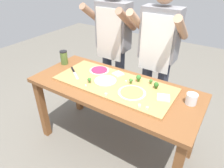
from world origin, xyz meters
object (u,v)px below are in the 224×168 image
(pizza_whole_white_garlic, at_px, (105,81))
(sauce_jar, at_px, (64,58))
(chefs_knife, at_px, (74,71))
(flour_cup, at_px, (191,99))
(cheese_crumble_b, at_px, (106,94))
(pizza_whole_beet_magenta, at_px, (99,70))
(cheese_crumble_d, at_px, (126,81))
(pizza_slice_far_left, at_px, (118,74))
(cheese_crumble_c, at_px, (86,85))
(pizza_slice_far_right, at_px, (163,98))
(broccoli_floret_back_left, at_px, (131,80))
(broccoli_floret_front_mid, at_px, (139,78))
(cook_left, at_px, (113,41))
(broccoli_floret_front_right, at_px, (156,85))
(prep_table, at_px, (114,96))
(cook_right, at_px, (158,50))
(pizza_whole_pesto_green, at_px, (132,93))
(cheese_crumble_a, at_px, (147,108))
(cheese_crumble_e, at_px, (139,106))
(broccoli_floret_back_mid, at_px, (89,80))
(broccoli_floret_center_right, at_px, (151,81))

(pizza_whole_white_garlic, bearing_deg, sauce_jar, 171.20)
(chefs_knife, bearing_deg, flour_cup, 6.24)
(cheese_crumble_b, xyz_separation_m, flour_cup, (0.65, 0.31, 0.01))
(pizza_whole_beet_magenta, height_order, cheese_crumble_d, pizza_whole_beet_magenta)
(pizza_slice_far_left, xyz_separation_m, cheese_crumble_c, (-0.13, -0.36, 0.00))
(pizza_slice_far_right, height_order, cheese_crumble_b, cheese_crumble_b)
(pizza_whole_beet_magenta, relative_size, broccoli_floret_back_left, 3.80)
(broccoli_floret_front_mid, distance_m, cook_left, 0.74)
(broccoli_floret_front_right, relative_size, sauce_jar, 0.41)
(prep_table, xyz_separation_m, pizza_whole_beet_magenta, (-0.28, 0.15, 0.14))
(cook_left, xyz_separation_m, cook_right, (0.58, 0.00, 0.00))
(pizza_whole_pesto_green, relative_size, pizza_whole_beet_magenta, 1.18)
(prep_table, height_order, sauce_jar, sauce_jar)
(pizza_slice_far_right, distance_m, sauce_jar, 1.24)
(broccoli_floret_back_left, height_order, cheese_crumble_a, broccoli_floret_back_left)
(pizza_slice_far_right, xyz_separation_m, cheese_crumble_b, (-0.44, -0.23, 0.00))
(broccoli_floret_back_left, bearing_deg, prep_table, -142.37)
(flour_cup, height_order, sauce_jar, sauce_jar)
(pizza_whole_beet_magenta, bearing_deg, pizza_whole_white_garlic, -38.88)
(cheese_crumble_e, relative_size, cook_right, 0.01)
(broccoli_floret_back_mid, xyz_separation_m, flour_cup, (0.91, 0.22, -0.01))
(broccoli_floret_back_left, bearing_deg, cheese_crumble_e, -50.96)
(pizza_whole_pesto_green, xyz_separation_m, pizza_whole_beet_magenta, (-0.50, 0.20, 0.00))
(broccoli_floret_front_mid, bearing_deg, pizza_slice_far_right, -24.17)
(broccoli_floret_center_right, bearing_deg, cheese_crumble_d, -155.54)
(sauce_jar, bearing_deg, cheese_crumble_b, -20.73)
(cheese_crumble_b, bearing_deg, flour_cup, 25.41)
(pizza_whole_beet_magenta, bearing_deg, broccoli_floret_back_left, -6.79)
(broccoli_floret_center_right, bearing_deg, pizza_whole_pesto_green, -106.80)
(pizza_whole_white_garlic, relative_size, cheese_crumble_b, 10.94)
(flour_cup, bearing_deg, chefs_knife, -173.76)
(broccoli_floret_front_right, xyz_separation_m, cheese_crumble_c, (-0.57, -0.32, -0.03))
(pizza_whole_pesto_green, height_order, sauce_jar, sauce_jar)
(chefs_knife, bearing_deg, sauce_jar, 154.37)
(pizza_whole_beet_magenta, relative_size, cook_right, 0.13)
(chefs_knife, relative_size, sauce_jar, 1.47)
(pizza_slice_far_left, relative_size, cook_left, 0.06)
(pizza_slice_far_right, bearing_deg, pizza_whole_beet_magenta, 171.68)
(pizza_slice_far_left, xyz_separation_m, broccoli_floret_center_right, (0.36, 0.01, 0.02))
(cheese_crumble_c, bearing_deg, broccoli_floret_center_right, 36.93)
(broccoli_floret_back_left, height_order, sauce_jar, sauce_jar)
(pizza_slice_far_right, relative_size, broccoli_floret_front_mid, 1.53)
(pizza_whole_beet_magenta, relative_size, cheese_crumble_b, 10.66)
(pizza_slice_far_right, bearing_deg, chefs_knife, -176.80)
(chefs_knife, xyz_separation_m, cheese_crumble_e, (0.86, -0.17, 0.00))
(pizza_whole_beet_magenta, xyz_separation_m, cheese_crumble_c, (0.08, -0.32, -0.00))
(chefs_knife, height_order, broccoli_floret_back_mid, broccoli_floret_back_mid)
(chefs_knife, relative_size, flour_cup, 2.50)
(pizza_slice_far_left, xyz_separation_m, broccoli_floret_front_mid, (0.24, -0.02, 0.04))
(broccoli_floret_back_mid, distance_m, cheese_crumble_d, 0.36)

